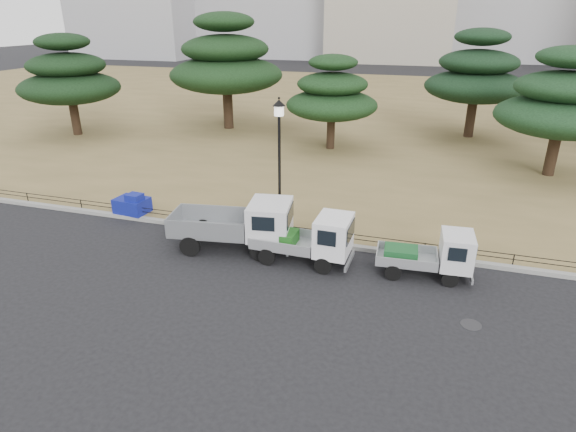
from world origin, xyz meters
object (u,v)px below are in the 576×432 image
(truck_kei_rear, at_px, (432,254))
(tarp_pile, at_px, (132,204))
(truck_large, at_px, (239,223))
(truck_kei_front, at_px, (310,239))
(street_lamp, at_px, (279,146))

(truck_kei_rear, height_order, tarp_pile, truck_kei_rear)
(truck_large, distance_m, truck_kei_rear, 6.96)
(truck_large, bearing_deg, truck_kei_rear, -8.20)
(truck_large, xyz_separation_m, truck_kei_front, (2.79, -0.21, -0.16))
(truck_kei_rear, distance_m, street_lamp, 6.71)
(tarp_pile, bearing_deg, street_lamp, -0.79)
(truck_large, height_order, tarp_pile, truck_large)
(street_lamp, relative_size, tarp_pile, 3.55)
(truck_large, bearing_deg, tarp_pile, 155.29)
(truck_large, height_order, truck_kei_rear, truck_large)
(truck_large, height_order, street_lamp, street_lamp)
(truck_kei_rear, bearing_deg, truck_large, 176.62)
(truck_kei_front, height_order, truck_kei_rear, truck_kei_front)
(truck_kei_front, bearing_deg, truck_large, 176.94)
(truck_kei_front, xyz_separation_m, street_lamp, (-1.69, 1.78, 2.78))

